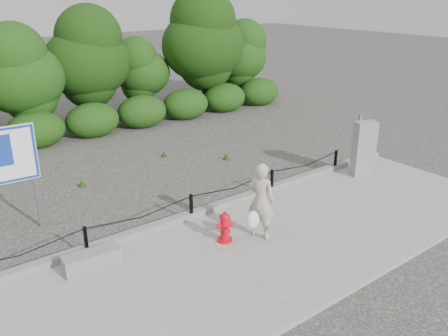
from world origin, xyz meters
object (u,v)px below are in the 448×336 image
concrete_block (92,260)px  utility_cabinet (363,149)px  pedestrian (260,202)px  fire_hydrant (225,227)px

concrete_block → utility_cabinet: utility_cabinet is taller
pedestrian → concrete_block: bearing=49.0°
fire_hydrant → utility_cabinet: bearing=27.6°
fire_hydrant → utility_cabinet: (5.33, 0.60, 0.45)m
fire_hydrant → utility_cabinet: size_ratio=0.39×
pedestrian → utility_cabinet: 4.71m
pedestrian → fire_hydrant: bearing=43.5°
concrete_block → utility_cabinet: size_ratio=0.63×
pedestrian → concrete_block: pedestrian is taller
fire_hydrant → concrete_block: (-2.59, 0.73, -0.15)m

